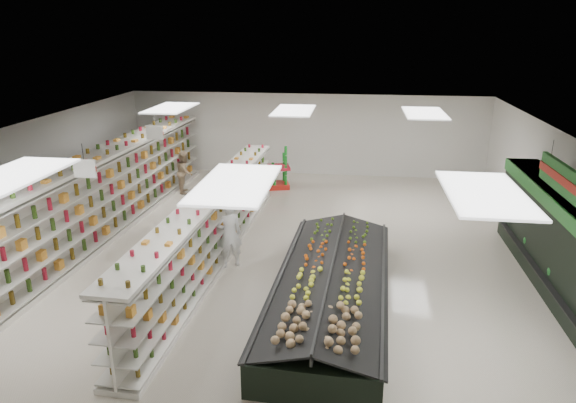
# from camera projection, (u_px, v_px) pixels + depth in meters

# --- Properties ---
(floor) EXTENTS (16.00, 16.00, 0.00)m
(floor) POSITION_uv_depth(u_px,v_px,m) (275.00, 256.00, 13.31)
(floor) COLOR beige
(floor) RESTS_ON ground
(ceiling) EXTENTS (14.00, 16.00, 0.02)m
(ceiling) POSITION_uv_depth(u_px,v_px,m) (274.00, 134.00, 12.28)
(ceiling) COLOR white
(ceiling) RESTS_ON wall_back
(wall_back) EXTENTS (14.00, 0.02, 3.20)m
(wall_back) POSITION_uv_depth(u_px,v_px,m) (306.00, 135.00, 20.30)
(wall_back) COLOR white
(wall_back) RESTS_ON floor
(wall_left) EXTENTS (0.02, 16.00, 3.20)m
(wall_left) POSITION_uv_depth(u_px,v_px,m) (15.00, 187.00, 13.67)
(wall_left) COLOR white
(wall_left) RESTS_ON floor
(wall_right) EXTENTS (0.02, 16.00, 3.20)m
(wall_right) POSITION_uv_depth(u_px,v_px,m) (571.00, 210.00, 11.92)
(wall_right) COLOR white
(wall_right) RESTS_ON floor
(produce_wall_case) EXTENTS (0.93, 8.00, 2.20)m
(produce_wall_case) POSITION_uv_depth(u_px,v_px,m) (572.00, 249.00, 10.69)
(produce_wall_case) COLOR black
(produce_wall_case) RESTS_ON floor
(aisle_sign_near) EXTENTS (0.52, 0.06, 0.75)m
(aisle_sign_near) POSITION_uv_depth(u_px,v_px,m) (85.00, 168.00, 11.02)
(aisle_sign_near) COLOR white
(aisle_sign_near) RESTS_ON ceiling
(aisle_sign_far) EXTENTS (0.52, 0.06, 0.75)m
(aisle_sign_far) POSITION_uv_depth(u_px,v_px,m) (155.00, 133.00, 14.78)
(aisle_sign_far) COLOR white
(aisle_sign_far) RESTS_ON ceiling
(hortifruti_banner) EXTENTS (0.12, 3.20, 0.95)m
(hortifruti_banner) POSITION_uv_depth(u_px,v_px,m) (570.00, 184.00, 10.27)
(hortifruti_banner) COLOR #1E7325
(hortifruti_banner) RESTS_ON ceiling
(gondola_left) EXTENTS (1.56, 13.55, 2.34)m
(gondola_left) POSITION_uv_depth(u_px,v_px,m) (98.00, 201.00, 14.19)
(gondola_left) COLOR white
(gondola_left) RESTS_ON floor
(gondola_center) EXTENTS (1.14, 10.53, 1.82)m
(gondola_center) POSITION_uv_depth(u_px,v_px,m) (213.00, 229.00, 12.85)
(gondola_center) COLOR white
(gondola_center) RESTS_ON floor
(produce_island) EXTENTS (2.64, 6.53, 0.96)m
(produce_island) POSITION_uv_depth(u_px,v_px,m) (331.00, 286.00, 10.84)
(produce_island) COLOR black
(produce_island) RESTS_ON floor
(soda_endcap) EXTENTS (1.31, 1.05, 1.47)m
(soda_endcap) POSITION_uv_depth(u_px,v_px,m) (274.00, 169.00, 18.73)
(soda_endcap) COLOR red
(soda_endcap) RESTS_ON floor
(shopper_main) EXTENTS (0.74, 0.65, 1.71)m
(shopper_main) POSITION_uv_depth(u_px,v_px,m) (229.00, 234.00, 12.49)
(shopper_main) COLOR white
(shopper_main) RESTS_ON floor
(shopper_background) EXTENTS (0.59, 0.80, 1.49)m
(shopper_background) POSITION_uv_depth(u_px,v_px,m) (185.00, 172.00, 18.26)
(shopper_background) COLOR #9F8762
(shopper_background) RESTS_ON floor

